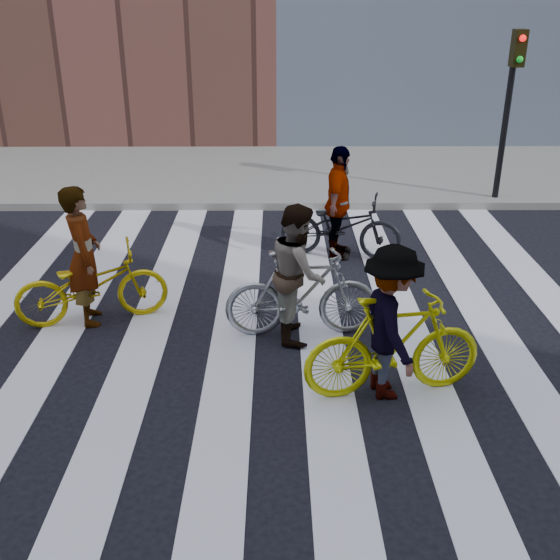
{
  "coord_description": "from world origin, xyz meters",
  "views": [
    {
      "loc": [
        -0.02,
        -7.29,
        4.01
      ],
      "look_at": [
        0.03,
        0.3,
        0.61
      ],
      "focal_mm": 42.0,
      "sensor_mm": 36.0,
      "label": 1
    }
  ],
  "objects_px": {
    "bike_yellow_right": "(393,346)",
    "rider_left": "(84,256)",
    "rider_mid": "(298,272)",
    "rider_rear": "(338,203)",
    "rider_right": "(390,323)",
    "bike_silver_mid": "(302,294)",
    "traffic_signal": "(511,88)",
    "bike_dark_rear": "(340,226)",
    "bike_yellow_left": "(91,285)"
  },
  "relations": [
    {
      "from": "bike_yellow_left",
      "to": "rider_left",
      "type": "relative_size",
      "value": 1.06
    },
    {
      "from": "rider_rear",
      "to": "bike_yellow_left",
      "type": "bearing_deg",
      "value": 136.89
    },
    {
      "from": "bike_dark_rear",
      "to": "rider_mid",
      "type": "xyz_separation_m",
      "value": [
        -0.77,
        -2.63,
        0.34
      ]
    },
    {
      "from": "traffic_signal",
      "to": "rider_left",
      "type": "distance_m",
      "value": 8.56
    },
    {
      "from": "bike_yellow_right",
      "to": "rider_right",
      "type": "relative_size",
      "value": 1.14
    },
    {
      "from": "bike_yellow_left",
      "to": "rider_right",
      "type": "relative_size",
      "value": 1.14
    },
    {
      "from": "bike_yellow_left",
      "to": "bike_silver_mid",
      "type": "bearing_deg",
      "value": -114.66
    },
    {
      "from": "bike_yellow_left",
      "to": "rider_right",
      "type": "distance_m",
      "value": 3.96
    },
    {
      "from": "traffic_signal",
      "to": "rider_mid",
      "type": "xyz_separation_m",
      "value": [
        -4.15,
        -5.34,
        -1.42
      ]
    },
    {
      "from": "bike_silver_mid",
      "to": "rider_mid",
      "type": "distance_m",
      "value": 0.29
    },
    {
      "from": "bike_yellow_right",
      "to": "bike_yellow_left",
      "type": "bearing_deg",
      "value": 55.44
    },
    {
      "from": "rider_mid",
      "to": "rider_right",
      "type": "relative_size",
      "value": 1.01
    },
    {
      "from": "rider_left",
      "to": "rider_mid",
      "type": "xyz_separation_m",
      "value": [
        2.7,
        -0.4,
        -0.06
      ]
    },
    {
      "from": "rider_left",
      "to": "rider_right",
      "type": "relative_size",
      "value": 1.08
    },
    {
      "from": "bike_silver_mid",
      "to": "rider_right",
      "type": "height_order",
      "value": "rider_right"
    },
    {
      "from": "bike_yellow_right",
      "to": "rider_mid",
      "type": "bearing_deg",
      "value": 27.21
    },
    {
      "from": "traffic_signal",
      "to": "rider_rear",
      "type": "bearing_deg",
      "value": -141.7
    },
    {
      "from": "rider_left",
      "to": "rider_rear",
      "type": "height_order",
      "value": "rider_left"
    },
    {
      "from": "bike_yellow_right",
      "to": "bike_silver_mid",
      "type": "bearing_deg",
      "value": 25.77
    },
    {
      "from": "rider_left",
      "to": "bike_yellow_right",
      "type": "bearing_deg",
      "value": -131.17
    },
    {
      "from": "bike_yellow_left",
      "to": "rider_right",
      "type": "xyz_separation_m",
      "value": [
        3.56,
        -1.7,
        0.34
      ]
    },
    {
      "from": "bike_silver_mid",
      "to": "rider_left",
      "type": "distance_m",
      "value": 2.8
    },
    {
      "from": "traffic_signal",
      "to": "rider_left",
      "type": "xyz_separation_m",
      "value": [
        -6.85,
        -4.94,
        -1.37
      ]
    },
    {
      "from": "bike_yellow_left",
      "to": "rider_left",
      "type": "bearing_deg",
      "value": 73.79
    },
    {
      "from": "bike_yellow_right",
      "to": "rider_rear",
      "type": "distance_m",
      "value": 3.96
    },
    {
      "from": "bike_dark_rear",
      "to": "bike_yellow_right",
      "type": "bearing_deg",
      "value": -163.8
    },
    {
      "from": "traffic_signal",
      "to": "bike_dark_rear",
      "type": "relative_size",
      "value": 1.7
    },
    {
      "from": "bike_silver_mid",
      "to": "bike_yellow_left",
      "type": "bearing_deg",
      "value": 79.03
    },
    {
      "from": "rider_right",
      "to": "rider_rear",
      "type": "height_order",
      "value": "rider_rear"
    },
    {
      "from": "bike_dark_rear",
      "to": "bike_yellow_left",
      "type": "bearing_deg",
      "value": 136.5
    },
    {
      "from": "traffic_signal",
      "to": "bike_yellow_right",
      "type": "distance_m",
      "value": 7.57
    },
    {
      "from": "bike_silver_mid",
      "to": "bike_dark_rear",
      "type": "xyz_separation_m",
      "value": [
        0.72,
        2.63,
        -0.05
      ]
    },
    {
      "from": "bike_yellow_right",
      "to": "rider_left",
      "type": "height_order",
      "value": "rider_left"
    },
    {
      "from": "bike_yellow_left",
      "to": "bike_yellow_right",
      "type": "distance_m",
      "value": 3.99
    },
    {
      "from": "bike_silver_mid",
      "to": "rider_mid",
      "type": "height_order",
      "value": "rider_mid"
    },
    {
      "from": "bike_yellow_right",
      "to": "rider_left",
      "type": "bearing_deg",
      "value": 55.75
    },
    {
      "from": "bike_dark_rear",
      "to": "rider_left",
      "type": "xyz_separation_m",
      "value": [
        -3.46,
        -2.23,
        0.4
      ]
    },
    {
      "from": "bike_silver_mid",
      "to": "rider_right",
      "type": "xyz_separation_m",
      "value": [
        0.86,
        -1.3,
        0.28
      ]
    },
    {
      "from": "bike_silver_mid",
      "to": "rider_right",
      "type": "distance_m",
      "value": 1.59
    },
    {
      "from": "traffic_signal",
      "to": "rider_mid",
      "type": "relative_size",
      "value": 1.94
    },
    {
      "from": "rider_right",
      "to": "rider_rear",
      "type": "distance_m",
      "value": 3.94
    },
    {
      "from": "rider_left",
      "to": "bike_yellow_left",
      "type": "bearing_deg",
      "value": -106.21
    },
    {
      "from": "bike_silver_mid",
      "to": "rider_rear",
      "type": "bearing_deg",
      "value": -16.74
    },
    {
      "from": "rider_mid",
      "to": "rider_rear",
      "type": "distance_m",
      "value": 2.73
    },
    {
      "from": "rider_left",
      "to": "rider_right",
      "type": "distance_m",
      "value": 3.99
    },
    {
      "from": "rider_right",
      "to": "bike_silver_mid",
      "type": "bearing_deg",
      "value": 24.27
    },
    {
      "from": "rider_right",
      "to": "rider_rear",
      "type": "relative_size",
      "value": 0.94
    },
    {
      "from": "bike_silver_mid",
      "to": "rider_mid",
      "type": "xyz_separation_m",
      "value": [
        -0.05,
        0.0,
        0.29
      ]
    },
    {
      "from": "traffic_signal",
      "to": "rider_right",
      "type": "relative_size",
      "value": 1.97
    },
    {
      "from": "traffic_signal",
      "to": "bike_silver_mid",
      "type": "distance_m",
      "value": 6.95
    }
  ]
}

